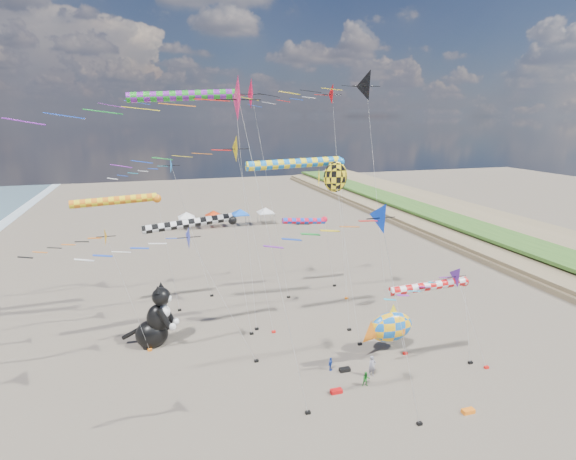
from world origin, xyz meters
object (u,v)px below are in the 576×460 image
Objects in this scene: cat_inflatable at (154,314)px; child_green at (366,379)px; fish_inflatable at (390,327)px; parked_car at (303,221)px; child_blue at (331,364)px; person_adult at (372,366)px.

cat_inflatable reaches higher than child_green.
parked_car is at bearing 80.32° from fish_inflatable.
cat_inflatable is 5.16× the size of child_blue.
person_adult is 1.57m from child_green.
cat_inflatable is 3.38× the size of person_adult.
parked_car is at bearing 73.90° from cat_inflatable.
person_adult is 1.47× the size of child_green.
child_blue reaches higher than parked_car.
fish_inflatable reaches higher than person_adult.
child_green is (15.46, -11.56, -2.39)m from cat_inflatable.
fish_inflatable is 1.67× the size of parked_car.
parked_car is at bearing 31.31° from child_blue.
person_adult is 53.02m from parked_car.
fish_inflatable is at bearing 54.55° from child_green.
child_blue is at bearing 176.46° from parked_car.
parked_car is (8.27, 48.51, -1.75)m from fish_inflatable.
child_green is (-4.42, -4.33, -1.72)m from fish_inflatable.
fish_inflatable is at bearing -177.05° from parked_car.
cat_inflatable reaches higher than fish_inflatable.
child_green is at bearing -135.60° from fish_inflatable.
child_green is (-1.07, -1.11, -0.28)m from person_adult.
parked_car is at bearing 75.32° from person_adult.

